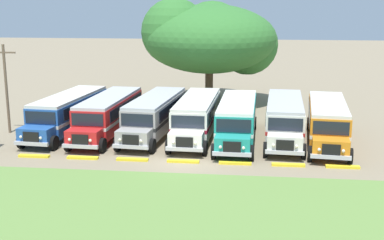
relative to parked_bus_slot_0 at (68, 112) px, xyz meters
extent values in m
plane|color=#84755B|center=(9.69, -6.33, -1.58)|extent=(220.00, 220.00, 0.00)
cube|color=olive|center=(9.69, -14.72, -1.58)|extent=(80.00, 11.98, 0.01)
cube|color=#23519E|center=(0.03, 0.31, -0.03)|extent=(3.30, 9.38, 2.10)
cube|color=silver|center=(0.03, 0.31, -0.20)|extent=(3.33, 9.41, 0.24)
cube|color=black|center=(1.32, 0.49, 0.47)|extent=(0.74, 7.97, 0.80)
cube|color=black|center=(-1.21, 0.72, 0.47)|extent=(0.74, 7.97, 0.80)
cube|color=beige|center=(0.03, 0.31, 1.13)|extent=(3.21, 9.28, 0.22)
cube|color=#23519E|center=(-0.44, -4.97, -0.56)|extent=(2.31, 1.59, 1.05)
cube|color=black|center=(-0.51, -5.71, -0.53)|extent=(1.10, 0.20, 0.70)
cube|color=#B7B7BC|center=(-0.51, -5.75, -0.96)|extent=(2.41, 0.41, 0.24)
cube|color=black|center=(-0.38, -4.31, 0.47)|extent=(2.20, 0.25, 0.84)
cube|color=silver|center=(0.43, 4.91, -0.14)|extent=(0.90, 0.14, 1.30)
sphere|color=#EAE5C6|center=(0.19, -5.82, -0.53)|extent=(0.20, 0.20, 0.20)
sphere|color=#EAE5C6|center=(-1.21, -5.70, -0.53)|extent=(0.20, 0.20, 0.20)
cylinder|color=black|center=(0.76, -4.98, -1.08)|extent=(0.37, 1.02, 1.00)
cylinder|color=black|center=(-1.63, -4.77, -1.08)|extent=(0.37, 1.02, 1.00)
cylinder|color=black|center=(1.49, 3.19, -1.08)|extent=(0.37, 1.02, 1.00)
cylinder|color=black|center=(-0.90, 3.40, -1.08)|extent=(0.37, 1.02, 1.00)
cube|color=red|center=(3.23, 0.06, -0.03)|extent=(2.98, 9.32, 2.10)
cube|color=white|center=(3.23, 0.06, -0.20)|extent=(3.01, 9.34, 0.24)
cube|color=black|center=(4.51, 0.29, 0.47)|extent=(0.46, 7.99, 0.80)
cube|color=black|center=(1.98, 0.42, 0.47)|extent=(0.46, 7.99, 0.80)
cube|color=#B2B2B7|center=(3.23, 0.06, 1.13)|extent=(2.90, 9.21, 0.22)
cube|color=red|center=(2.95, -5.24, -0.56)|extent=(2.27, 1.51, 1.05)
cube|color=black|center=(2.91, -5.98, -0.53)|extent=(1.10, 0.16, 0.70)
cube|color=#B7B7BC|center=(2.91, -6.02, -0.96)|extent=(2.41, 0.33, 0.24)
cube|color=black|center=(2.98, -4.57, 0.47)|extent=(2.20, 0.18, 0.84)
cube|color=white|center=(3.47, 4.67, -0.14)|extent=(0.90, 0.11, 1.30)
sphere|color=#EAE5C6|center=(3.61, -6.06, -0.53)|extent=(0.20, 0.20, 0.20)
sphere|color=#EAE5C6|center=(2.21, -5.99, -0.53)|extent=(0.20, 0.20, 0.20)
cylinder|color=black|center=(4.15, -5.20, -1.08)|extent=(0.33, 1.01, 1.00)
cylinder|color=black|center=(1.76, -5.07, -1.08)|extent=(0.33, 1.01, 1.00)
cylinder|color=black|center=(4.58, 2.99, -1.08)|extent=(0.33, 1.01, 1.00)
cylinder|color=black|center=(2.19, 3.12, -1.08)|extent=(0.33, 1.01, 1.00)
cube|color=#9E9993|center=(6.72, 0.32, -0.03)|extent=(3.36, 9.39, 2.10)
cube|color=#282828|center=(6.72, 0.32, -0.20)|extent=(3.39, 9.42, 0.24)
cube|color=black|center=(8.02, 0.50, 0.47)|extent=(0.79, 7.97, 0.80)
cube|color=black|center=(5.49, 0.74, 0.47)|extent=(0.79, 7.97, 0.80)
cube|color=#B2B2B7|center=(6.72, 0.32, 1.13)|extent=(3.27, 9.29, 0.22)
cube|color=#9E9993|center=(6.22, -4.96, -0.56)|extent=(2.32, 1.60, 1.05)
cube|color=black|center=(6.16, -5.70, -0.53)|extent=(1.10, 0.20, 0.70)
cube|color=#B7B7BC|center=(6.15, -5.74, -0.96)|extent=(2.41, 0.43, 0.24)
cube|color=black|center=(6.29, -4.29, 0.47)|extent=(2.20, 0.27, 0.84)
cube|color=#282828|center=(7.16, 4.92, -0.14)|extent=(0.90, 0.14, 1.30)
sphere|color=#EAE5C6|center=(6.85, -5.81, -0.53)|extent=(0.20, 0.20, 0.20)
sphere|color=#EAE5C6|center=(5.45, -5.68, -0.53)|extent=(0.20, 0.20, 0.20)
cylinder|color=black|center=(7.43, -4.97, -1.08)|extent=(0.37, 1.02, 1.00)
cylinder|color=black|center=(5.04, -4.75, -1.08)|extent=(0.37, 1.02, 1.00)
cylinder|color=black|center=(8.20, 3.19, -1.08)|extent=(0.37, 1.02, 1.00)
cylinder|color=black|center=(5.81, 3.42, -1.08)|extent=(0.37, 1.02, 1.00)
cube|color=silver|center=(9.86, 0.18, -0.03)|extent=(2.81, 9.28, 2.10)
cube|color=maroon|center=(9.86, 0.18, -0.20)|extent=(2.84, 9.30, 0.24)
cube|color=black|center=(11.14, 0.44, 0.47)|extent=(0.31, 8.00, 0.80)
cube|color=black|center=(8.61, 0.53, 0.47)|extent=(0.31, 8.00, 0.80)
cube|color=beige|center=(9.86, 0.18, 1.13)|extent=(2.73, 9.18, 0.22)
cube|color=silver|center=(9.68, -5.11, -0.56)|extent=(2.25, 1.47, 1.05)
cube|color=black|center=(9.66, -5.85, -0.53)|extent=(1.10, 0.14, 0.70)
cube|color=#B7B7BC|center=(9.66, -5.89, -0.96)|extent=(2.41, 0.28, 0.24)
cube|color=black|center=(9.71, -4.44, 0.47)|extent=(2.20, 0.13, 0.84)
cube|color=maroon|center=(10.02, 4.80, -0.14)|extent=(0.90, 0.09, 1.30)
sphere|color=#EAE5C6|center=(10.36, -5.93, -0.53)|extent=(0.20, 0.20, 0.20)
sphere|color=#EAE5C6|center=(8.96, -5.88, -0.53)|extent=(0.20, 0.20, 0.20)
cylinder|color=black|center=(10.89, -5.06, -1.08)|extent=(0.31, 1.01, 1.00)
cylinder|color=black|center=(8.49, -4.97, -1.08)|extent=(0.31, 1.01, 1.00)
cylinder|color=black|center=(11.17, 3.14, -1.08)|extent=(0.31, 1.01, 1.00)
cylinder|color=black|center=(8.77, 3.22, -1.08)|extent=(0.31, 1.01, 1.00)
cube|color=teal|center=(12.83, -0.56, -0.03)|extent=(2.73, 9.26, 2.10)
cube|color=white|center=(12.83, -0.56, -0.20)|extent=(2.76, 9.28, 0.24)
cube|color=black|center=(14.11, -0.29, 0.47)|extent=(0.24, 8.00, 0.80)
cube|color=black|center=(11.57, -0.22, 0.47)|extent=(0.24, 8.00, 0.80)
cube|color=silver|center=(12.83, -0.56, 1.13)|extent=(2.65, 9.16, 0.22)
cube|color=teal|center=(12.70, -5.85, -0.56)|extent=(2.23, 1.45, 1.05)
cube|color=black|center=(12.68, -6.59, -0.53)|extent=(1.10, 0.13, 0.70)
cube|color=#B7B7BC|center=(12.68, -6.63, -0.96)|extent=(2.40, 0.26, 0.24)
cube|color=black|center=(12.72, -5.18, 0.47)|extent=(2.20, 0.11, 0.84)
cube|color=white|center=(12.95, 4.06, -0.14)|extent=(0.90, 0.08, 1.30)
sphere|color=#EAE5C6|center=(13.38, -6.66, -0.53)|extent=(0.20, 0.20, 0.20)
sphere|color=#EAE5C6|center=(11.98, -6.63, -0.53)|extent=(0.20, 0.20, 0.20)
cylinder|color=black|center=(13.90, -5.78, -1.08)|extent=(0.30, 1.01, 1.00)
cylinder|color=black|center=(11.51, -5.72, -1.08)|extent=(0.30, 1.01, 1.00)
cylinder|color=black|center=(14.11, 2.41, -1.08)|extent=(0.30, 1.01, 1.00)
cylinder|color=black|center=(11.71, 2.47, -1.08)|extent=(0.30, 1.01, 1.00)
cube|color=silver|center=(16.25, 0.17, -0.03)|extent=(3.00, 9.32, 2.10)
cube|color=red|center=(16.25, 0.17, -0.20)|extent=(3.03, 9.34, 0.24)
cube|color=black|center=(17.53, 0.40, 0.47)|extent=(0.47, 7.99, 0.80)
cube|color=black|center=(15.00, 0.53, 0.47)|extent=(0.47, 7.99, 0.80)
cube|color=#B2B2B7|center=(16.25, 0.17, 1.13)|extent=(2.91, 9.22, 0.22)
cube|color=silver|center=(15.96, -5.13, -0.56)|extent=(2.27, 1.52, 1.05)
cube|color=black|center=(15.92, -5.87, -0.53)|extent=(1.10, 0.16, 0.70)
cube|color=#B7B7BC|center=(15.92, -5.91, -0.96)|extent=(2.41, 0.33, 0.24)
cube|color=black|center=(16.00, -4.46, 0.47)|extent=(2.20, 0.18, 0.84)
cube|color=red|center=(16.50, 4.78, -0.14)|extent=(0.90, 0.11, 1.30)
sphere|color=#EAE5C6|center=(16.62, -5.95, -0.53)|extent=(0.20, 0.20, 0.20)
sphere|color=#EAE5C6|center=(15.22, -5.88, -0.53)|extent=(0.20, 0.20, 0.20)
cylinder|color=black|center=(17.16, -5.09, -1.08)|extent=(0.33, 1.01, 1.00)
cylinder|color=black|center=(14.77, -4.96, -1.08)|extent=(0.33, 1.01, 1.00)
cylinder|color=black|center=(17.61, 3.10, -1.08)|extent=(0.33, 1.01, 1.00)
cylinder|color=black|center=(15.21, 3.23, -1.08)|extent=(0.33, 1.01, 1.00)
cube|color=orange|center=(19.20, -0.51, -0.03)|extent=(3.38, 9.40, 2.10)
cube|color=white|center=(19.20, -0.51, -0.20)|extent=(3.41, 9.42, 0.24)
cube|color=black|center=(20.49, -0.33, 0.47)|extent=(0.81, 7.97, 0.80)
cube|color=black|center=(17.96, -0.08, 0.47)|extent=(0.81, 7.97, 0.80)
cube|color=beige|center=(19.20, -0.51, 1.13)|extent=(3.29, 9.29, 0.22)
cube|color=orange|center=(18.68, -5.78, -0.56)|extent=(2.33, 1.61, 1.05)
cube|color=black|center=(18.61, -6.52, -0.53)|extent=(1.10, 0.21, 0.70)
cube|color=#B7B7BC|center=(18.61, -6.56, -0.96)|extent=(2.41, 0.43, 0.24)
cube|color=black|center=(18.75, -5.11, 0.47)|extent=(2.20, 0.27, 0.84)
cube|color=white|center=(19.64, 4.09, -0.14)|extent=(0.90, 0.15, 1.30)
sphere|color=#EAE5C6|center=(19.30, -6.64, -0.53)|extent=(0.20, 0.20, 0.20)
sphere|color=#EAE5C6|center=(17.91, -6.50, -0.53)|extent=(0.20, 0.20, 0.20)
cylinder|color=black|center=(19.89, -5.80, -1.08)|extent=(0.38, 1.02, 1.00)
cylinder|color=black|center=(17.50, -5.57, -1.08)|extent=(0.38, 1.02, 1.00)
cylinder|color=black|center=(20.68, 2.36, -1.08)|extent=(0.38, 1.02, 1.00)
cylinder|color=black|center=(18.29, 2.60, -1.08)|extent=(0.38, 1.02, 1.00)
cube|color=yellow|center=(0.06, -6.67, -1.51)|extent=(2.00, 0.36, 0.15)
cube|color=yellow|center=(3.27, -6.67, -1.51)|extent=(2.00, 0.36, 0.15)
cube|color=yellow|center=(6.48, -6.67, -1.51)|extent=(2.00, 0.36, 0.15)
cube|color=yellow|center=(9.69, -6.67, -1.51)|extent=(2.00, 0.36, 0.15)
cube|color=yellow|center=(12.90, -6.67, -1.51)|extent=(2.00, 0.36, 0.15)
cube|color=yellow|center=(16.11, -6.67, -1.51)|extent=(2.00, 0.36, 0.15)
cube|color=yellow|center=(19.32, -6.67, -1.51)|extent=(2.00, 0.36, 0.15)
cylinder|color=brown|center=(9.72, 12.44, 0.35)|extent=(0.76, 0.76, 3.85)
ellipsoid|color=#33702D|center=(9.72, 12.44, 4.72)|extent=(12.69, 12.05, 6.54)
sphere|color=#33702D|center=(13.36, 13.98, 4.09)|extent=(5.92, 5.92, 5.92)
sphere|color=#33702D|center=(6.53, 11.45, 5.39)|extent=(6.32, 6.32, 6.32)
sphere|color=#33702D|center=(9.72, 15.54, 4.65)|extent=(7.28, 7.28, 7.28)
cylinder|color=brown|center=(-4.40, -0.79, 1.76)|extent=(0.20, 0.20, 6.68)
cube|color=brown|center=(-4.40, -0.79, 4.50)|extent=(1.80, 0.12, 0.12)
camera|label=1|loc=(13.68, -36.61, 8.05)|focal=47.77mm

